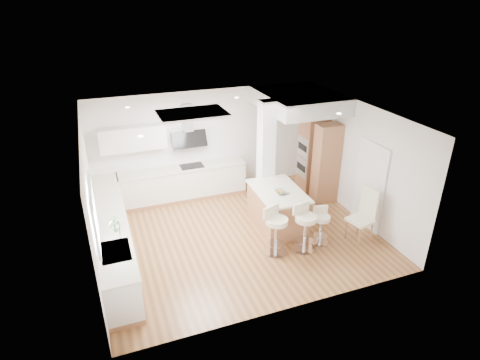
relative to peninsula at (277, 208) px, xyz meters
name	(u,v)px	position (x,y,z in m)	size (l,w,h in m)	color
ground	(239,235)	(-0.97, -0.04, -0.48)	(6.00, 6.00, 0.00)	#9C673A
ceiling	(239,235)	(-0.97, -0.04, -0.48)	(6.00, 5.00, 0.02)	silver
wall_back	(206,142)	(-0.97, 2.46, 0.92)	(6.00, 0.04, 2.80)	white
wall_left	(91,203)	(-3.97, -0.04, 0.92)	(0.04, 5.00, 2.80)	white
wall_right	(357,161)	(2.03, -0.04, 0.92)	(0.04, 5.00, 2.80)	white
skylight	(193,114)	(-1.76, 0.56, 2.29)	(4.10, 2.10, 0.06)	white
window_left	(93,212)	(-3.92, -0.94, 1.21)	(0.06, 1.28, 1.07)	silver
doorway_right	(370,187)	(2.01, -0.64, 0.52)	(0.05, 1.00, 2.10)	#413933
counter_left	(113,236)	(-3.67, 0.19, -0.02)	(0.63, 4.50, 1.35)	#B0744B
counter_back	(177,175)	(-1.88, 2.18, 0.21)	(3.62, 0.63, 2.50)	#B0744B
pillar	(266,158)	(0.08, 0.91, 0.92)	(0.35, 0.35, 2.80)	white
soffit	(299,100)	(1.13, 1.36, 2.12)	(1.78, 2.20, 0.40)	silver
oven_column	(317,158)	(1.71, 1.19, 0.57)	(0.63, 1.21, 2.10)	#B0744B
peninsula	(277,208)	(0.00, 0.00, 0.00)	(1.09, 1.60, 1.03)	#B0744B
bar_stool_a	(276,228)	(-0.49, -0.94, 0.12)	(0.62, 0.62, 1.07)	silver
bar_stool_b	(305,225)	(0.13, -1.04, 0.12)	(0.57, 0.57, 1.06)	silver
bar_stool_c	(321,224)	(0.60, -0.95, 0.00)	(0.46, 0.46, 0.86)	silver
dining_chair	(365,213)	(1.57, -1.13, 0.18)	(0.57, 0.57, 1.24)	#F0E5C3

